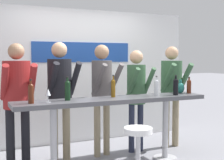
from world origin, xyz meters
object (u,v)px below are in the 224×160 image
(wine_bottle_3, at_px, (31,92))
(person_center_left, at_px, (102,86))
(wine_bottle_2, at_px, (189,86))
(wine_bottle_1, at_px, (176,86))
(person_center, at_px, (136,88))
(person_center_right, at_px, (172,85))
(tasting_table, at_px, (114,109))
(person_left, at_px, (60,87))
(wine_bottle_5, at_px, (113,87))
(wine_glass_0, at_px, (48,93))
(bar_stool, at_px, (138,147))
(decorative_vase, at_px, (180,88))
(wine_bottle_0, at_px, (156,87))
(person_far_left, at_px, (17,91))
(wine_bottle_4, at_px, (67,89))

(wine_bottle_3, bearing_deg, person_center_left, 25.70)
(person_center_left, height_order, wine_bottle_2, person_center_left)
(wine_bottle_1, bearing_deg, person_center, 120.06)
(person_center_right, relative_size, wine_bottle_2, 6.68)
(person_center_right, xyz_separation_m, wine_bottle_1, (-0.35, -0.60, 0.05))
(tasting_table, bearing_deg, wine_bottle_3, -177.97)
(person_left, height_order, wine_bottle_5, person_left)
(wine_glass_0, bearing_deg, bar_stool, -34.93)
(wine_glass_0, relative_size, decorative_vase, 0.80)
(person_center_left, height_order, wine_bottle_1, person_center_left)
(person_left, bearing_deg, bar_stool, -70.50)
(person_center_left, distance_m, wine_bottle_0, 0.86)
(person_center_right, distance_m, wine_bottle_2, 0.49)
(wine_bottle_1, height_order, wine_bottle_5, wine_bottle_5)
(bar_stool, bearing_deg, person_far_left, 134.22)
(bar_stool, relative_size, person_left, 0.40)
(bar_stool, xyz_separation_m, wine_glass_0, (-0.94, 0.66, 0.65))
(tasting_table, height_order, wine_bottle_1, wine_bottle_1)
(decorative_vase, bearing_deg, person_center, 142.93)
(wine_bottle_1, relative_size, wine_bottle_3, 1.00)
(person_left, distance_m, wine_glass_0, 0.71)
(bar_stool, height_order, decorative_vase, decorative_vase)
(wine_bottle_2, relative_size, wine_bottle_4, 0.82)
(person_far_left, bearing_deg, tasting_table, -26.07)
(bar_stool, height_order, wine_bottle_4, wine_bottle_4)
(wine_glass_0, bearing_deg, wine_bottle_4, 13.55)
(tasting_table, distance_m, wine_bottle_5, 0.31)
(tasting_table, relative_size, person_left, 1.57)
(tasting_table, xyz_separation_m, wine_bottle_3, (-1.16, -0.04, 0.29))
(wine_bottle_3, bearing_deg, wine_bottle_2, 1.26)
(person_far_left, relative_size, wine_bottle_2, 6.73)
(person_left, xyz_separation_m, wine_bottle_3, (-0.55, -0.64, 0.02))
(tasting_table, relative_size, wine_bottle_1, 9.23)
(person_far_left, distance_m, wine_bottle_0, 2.02)
(tasting_table, xyz_separation_m, wine_bottle_1, (0.99, -0.10, 0.30))
(wine_bottle_0, relative_size, wine_bottle_1, 0.98)
(person_center, bearing_deg, person_center_right, -0.51)
(bar_stool, bearing_deg, person_left, 115.64)
(person_center, relative_size, person_center_right, 0.96)
(wine_bottle_4, xyz_separation_m, decorative_vase, (1.87, 0.04, -0.06))
(person_center, bearing_deg, tasting_table, -142.57)
(wine_bottle_1, xyz_separation_m, wine_bottle_3, (-2.15, 0.06, -0.00))
(wine_bottle_2, bearing_deg, wine_bottle_5, 177.04)
(bar_stool, bearing_deg, wine_bottle_4, 132.57)
(wine_bottle_5, bearing_deg, person_center_left, 87.21)
(person_center, relative_size, wine_bottle_3, 5.53)
(tasting_table, xyz_separation_m, person_left, (-0.62, 0.60, 0.28))
(person_center, distance_m, decorative_vase, 0.71)
(wine_glass_0, bearing_deg, person_center_right, 13.02)
(wine_bottle_0, distance_m, wine_glass_0, 1.62)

